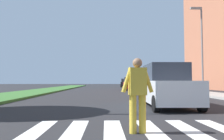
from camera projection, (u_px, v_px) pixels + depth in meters
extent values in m
plane|color=#262628|center=(111.00, 91.00, 26.67)|extent=(140.00, 140.00, 0.00)
cube|color=silver|center=(39.00, 129.00, 5.12)|extent=(0.45, 2.20, 0.01)
cube|color=silver|center=(76.00, 129.00, 5.14)|extent=(0.45, 2.20, 0.01)
cube|color=silver|center=(113.00, 129.00, 5.17)|extent=(0.45, 2.20, 0.01)
cube|color=silver|center=(150.00, 129.00, 5.20)|extent=(0.45, 2.20, 0.01)
cube|color=silver|center=(186.00, 128.00, 5.23)|extent=(0.45, 2.20, 0.01)
cube|color=silver|center=(222.00, 128.00, 5.25)|extent=(0.45, 2.20, 0.01)
cube|color=#386B2D|center=(43.00, 91.00, 24.44)|extent=(4.09, 64.00, 0.15)
cube|color=#9E9991|center=(181.00, 91.00, 24.92)|extent=(3.00, 64.00, 0.15)
cylinder|color=slate|center=(202.00, 50.00, 18.39)|extent=(0.14, 0.14, 7.50)
cube|color=gray|center=(196.00, 8.00, 18.57)|extent=(0.90, 0.24, 0.16)
cylinder|color=gold|center=(142.00, 114.00, 4.79)|extent=(0.18, 0.18, 0.85)
cylinder|color=gold|center=(133.00, 114.00, 4.76)|extent=(0.18, 0.18, 0.85)
cube|color=gold|center=(137.00, 81.00, 4.82)|extent=(0.40, 0.28, 0.62)
cylinder|color=gold|center=(148.00, 80.00, 4.85)|extent=(0.27, 0.12, 0.58)
cylinder|color=gold|center=(127.00, 80.00, 4.79)|extent=(0.27, 0.12, 0.58)
sphere|color=#8C664C|center=(137.00, 63.00, 4.84)|extent=(0.24, 0.24, 0.22)
cube|color=silver|center=(166.00, 91.00, 9.87)|extent=(1.98, 4.63, 0.96)
cube|color=#2D333D|center=(164.00, 73.00, 10.15)|extent=(1.72, 2.56, 0.79)
cylinder|color=black|center=(202.00, 104.00, 8.01)|extent=(0.23, 0.64, 0.64)
cylinder|color=black|center=(156.00, 104.00, 7.99)|extent=(0.23, 0.64, 0.64)
cylinder|color=black|center=(173.00, 97.00, 11.71)|extent=(0.23, 0.64, 0.64)
cylinder|color=black|center=(141.00, 97.00, 11.69)|extent=(0.23, 0.64, 0.64)
cube|color=maroon|center=(130.00, 85.00, 28.75)|extent=(1.93, 4.51, 0.82)
cube|color=#2D333D|center=(130.00, 80.00, 29.01)|extent=(1.60, 2.07, 0.67)
cylinder|color=black|center=(137.00, 88.00, 26.96)|extent=(0.25, 0.65, 0.64)
cylinder|color=black|center=(125.00, 88.00, 26.99)|extent=(0.25, 0.65, 0.64)
cylinder|color=black|center=(134.00, 87.00, 30.48)|extent=(0.25, 0.65, 0.64)
cylinder|color=black|center=(124.00, 87.00, 30.51)|extent=(0.25, 0.65, 0.64)
cube|color=black|center=(125.00, 84.00, 42.89)|extent=(2.21, 4.68, 0.81)
cube|color=#2D333D|center=(125.00, 80.00, 43.16)|extent=(1.75, 2.18, 0.66)
cylinder|color=black|center=(129.00, 86.00, 41.01)|extent=(0.29, 0.66, 0.64)
cylinder|color=black|center=(121.00, 86.00, 41.13)|extent=(0.29, 0.66, 0.64)
cylinder|color=black|center=(129.00, 85.00, 44.62)|extent=(0.29, 0.66, 0.64)
cylinder|color=black|center=(122.00, 85.00, 44.74)|extent=(0.29, 0.66, 0.64)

